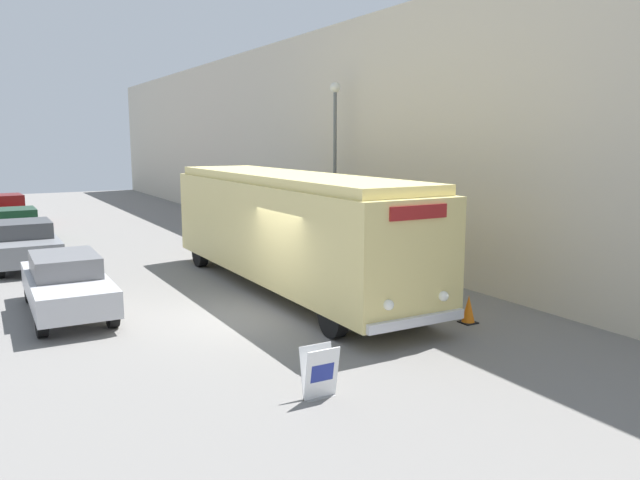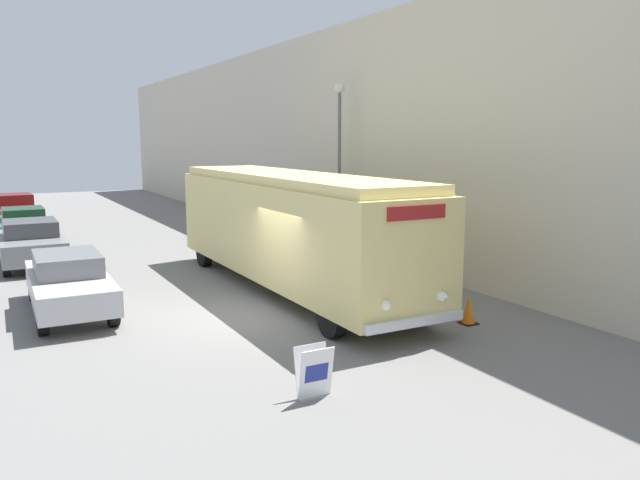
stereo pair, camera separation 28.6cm
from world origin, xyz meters
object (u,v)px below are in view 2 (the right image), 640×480
at_px(parked_car_near, 69,282).
at_px(parked_car_mid, 31,243).
at_px(sign_board, 314,373).
at_px(vintage_bus, 290,225).
at_px(traffic_cone, 469,310).
at_px(parked_car_far, 24,224).
at_px(parked_car_distant, 16,210).
at_px(streetlamp, 339,144).

height_order(parked_car_near, parked_car_mid, parked_car_mid).
bearing_deg(sign_board, vintage_bus, 67.16).
relative_size(vintage_bus, parked_car_near, 2.45).
height_order(sign_board, traffic_cone, sign_board).
distance_m(sign_board, parked_car_far, 20.28).
bearing_deg(parked_car_mid, sign_board, -76.72).
height_order(vintage_bus, sign_board, vintage_bus).
bearing_deg(parked_car_far, parked_car_near, -89.02).
relative_size(parked_car_mid, parked_car_distant, 1.01).
xyz_separation_m(parked_car_far, traffic_cone, (8.24, -18.06, -0.39)).
xyz_separation_m(streetlamp, parked_car_near, (-9.59, -3.29, -3.27)).
xyz_separation_m(parked_car_mid, traffic_cone, (8.35, -12.17, -0.45)).
bearing_deg(parked_car_mid, parked_car_distant, 90.01).
bearing_deg(parked_car_far, streetlamp, -43.62).
bearing_deg(traffic_cone, vintage_bus, 113.44).
distance_m(vintage_bus, parked_car_distant, 19.65).
bearing_deg(streetlamp, traffic_cone, -100.51).
height_order(streetlamp, traffic_cone, streetlamp).
bearing_deg(sign_board, streetlamp, 57.95).
bearing_deg(traffic_cone, parked_car_near, 145.56).
relative_size(vintage_bus, sign_board, 13.31).
distance_m(parked_car_far, traffic_cone, 19.85).
height_order(streetlamp, parked_car_mid, streetlamp).
relative_size(parked_car_near, parked_car_distant, 1.12).
xyz_separation_m(sign_board, traffic_cone, (5.09, 1.97, -0.10)).
bearing_deg(streetlamp, parked_car_distant, 123.69).
bearing_deg(parked_car_far, sign_board, -81.33).
relative_size(parked_car_mid, parked_car_far, 1.01).
bearing_deg(parked_car_distant, sign_board, -87.08).
relative_size(vintage_bus, traffic_cone, 17.55).
height_order(parked_car_near, parked_car_far, parked_car_near).
relative_size(parked_car_near, parked_car_far, 1.11).
distance_m(streetlamp, parked_car_distant, 18.17).
xyz_separation_m(sign_board, parked_car_mid, (-3.26, 14.14, 0.36)).
relative_size(sign_board, parked_car_far, 0.20).
bearing_deg(parked_car_near, parked_car_mid, 94.15).
bearing_deg(parked_car_mid, parked_car_far, 89.24).
bearing_deg(traffic_cone, parked_car_mid, 124.44).
bearing_deg(parked_car_far, traffic_cone, -65.75).
bearing_deg(parked_car_distant, parked_car_mid, -94.50).
height_order(sign_board, parked_car_distant, parked_car_distant).
height_order(parked_car_mid, traffic_cone, parked_car_mid).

